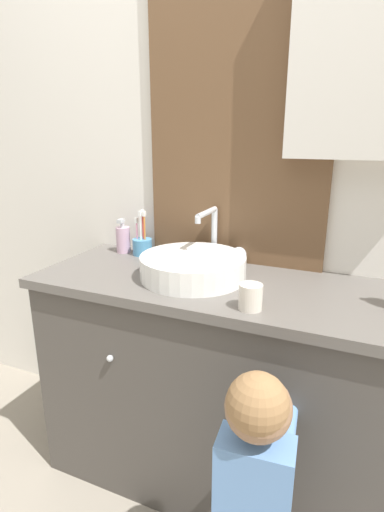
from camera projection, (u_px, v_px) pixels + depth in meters
The scene contains 7 objects.
wall_back at pixel (252, 159), 1.55m from camera, with size 3.20×0.18×2.50m.
vanity_counter at pixel (217, 386), 1.56m from camera, with size 1.36×0.53×0.87m.
sink_basin at pixel (194, 265), 1.46m from camera, with size 0.39×0.44×0.23m.
toothbrush_holder at pixel (142, 245), 1.74m from camera, with size 0.08×0.08×0.20m.
soap_dispenser at pixel (123, 239), 1.77m from camera, with size 0.06×0.06×0.15m.
child_figure at pixel (254, 487), 1.01m from camera, with size 0.20×0.43×0.86m.
drinking_cup at pixel (250, 297), 1.19m from camera, with size 0.07×0.07×0.08m, color silver.
Camera 1 is at (0.45, -0.93, 1.38)m, focal length 28.00 mm.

